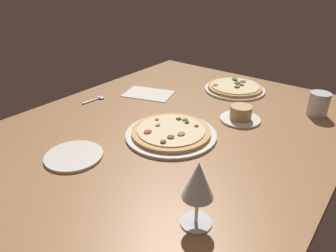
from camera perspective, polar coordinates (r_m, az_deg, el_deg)
dining_table at (r=111.03cm, az=-0.54°, el=-1.93°), size 150.00×110.00×4.00cm
pizza_main at (r=106.82cm, az=0.57°, el=-1.24°), size 31.42×31.42×3.34cm
pizza_side at (r=149.94cm, az=12.13°, el=6.84°), size 27.84×27.84×3.39cm
ramekin_on_saucer at (r=120.31cm, az=13.16°, el=2.02°), size 15.15×15.15×5.79cm
wine_glass_far at (r=67.12cm, az=5.54°, el=-10.21°), size 7.26×7.26×16.60cm
water_glass at (r=134.01cm, az=25.81°, el=3.43°), size 7.77×7.77×9.20cm
side_plate at (r=99.87cm, az=-16.87°, el=-5.27°), size 17.66×17.66×0.90cm
paper_menu at (r=142.96cm, az=-3.61°, el=5.92°), size 20.13×24.59×0.30cm
spoon at (r=140.23cm, az=-12.75°, el=4.97°), size 11.14×4.17×1.00cm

